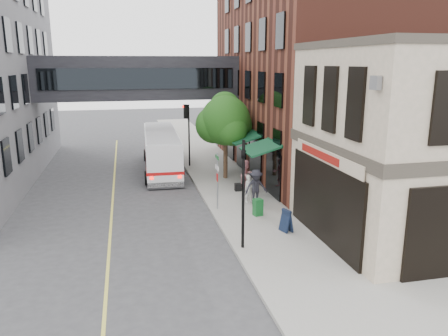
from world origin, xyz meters
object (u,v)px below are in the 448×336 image
pedestrian_a (249,189)px  newspaper_box (258,207)px  bus (161,149)px  pedestrian_b (247,175)px  pedestrian_c (256,187)px  sandwich_board (286,220)px

pedestrian_a → newspaper_box: size_ratio=1.77×
bus → newspaper_box: bus is taller
newspaper_box → pedestrian_b: bearing=69.5°
pedestrian_c → pedestrian_a: bearing=109.6°
pedestrian_c → newspaper_box: 1.80m
bus → sandwich_board: 14.11m
pedestrian_c → sandwich_board: (0.23, -3.97, -0.45)m
sandwich_board → bus: bearing=90.8°
newspaper_box → sandwich_board: 2.39m
pedestrian_b → sandwich_board: 6.96m
pedestrian_b → newspaper_box: (-0.71, -4.65, -0.47)m
bus → pedestrian_c: size_ratio=5.37×
bus → pedestrian_b: 7.86m
pedestrian_b → pedestrian_c: 2.99m
pedestrian_a → sandwich_board: pedestrian_a is taller
pedestrian_a → newspaper_box: 2.21m
pedestrian_b → sandwich_board: (-0.08, -6.95, -0.38)m
pedestrian_b → sandwich_board: pedestrian_b is taller
bus → pedestrian_c: bus is taller
pedestrian_a → pedestrian_c: pedestrian_c is taller
newspaper_box → sandwich_board: bearing=-86.5°
pedestrian_a → pedestrian_b: 2.54m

